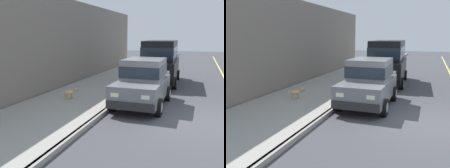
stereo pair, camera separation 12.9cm
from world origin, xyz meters
TOP-DOWN VIEW (x-y plane):
  - ground_plane at (0.00, 0.00)m, footprint 80.00×80.00m
  - curb at (-3.20, 0.00)m, footprint 0.16×64.00m
  - sidewalk at (-5.00, 0.00)m, footprint 3.60×64.00m
  - car_grey_hatchback at (-2.15, 1.55)m, footprint 1.98×3.82m
  - car_black_van at (-2.22, 6.58)m, footprint 2.26×4.96m
  - dog_tan at (-5.15, 0.98)m, footprint 0.57×0.57m
  - fire_hydrant at (-3.65, 4.14)m, footprint 0.34×0.24m
  - building_facade at (-7.10, 5.61)m, footprint 0.50×20.00m

SIDE VIEW (x-z plane):
  - ground_plane at x=0.00m, z-range 0.00..0.00m
  - curb at x=-3.20m, z-range 0.00..0.14m
  - sidewalk at x=-5.00m, z-range 0.00..0.14m
  - dog_tan at x=-5.15m, z-range 0.18..0.67m
  - fire_hydrant at x=-3.65m, z-range 0.11..0.84m
  - car_grey_hatchback at x=-2.15m, z-range 0.04..1.92m
  - car_black_van at x=-2.22m, z-range 0.13..2.65m
  - building_facade at x=-7.10m, z-range 0.00..4.75m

